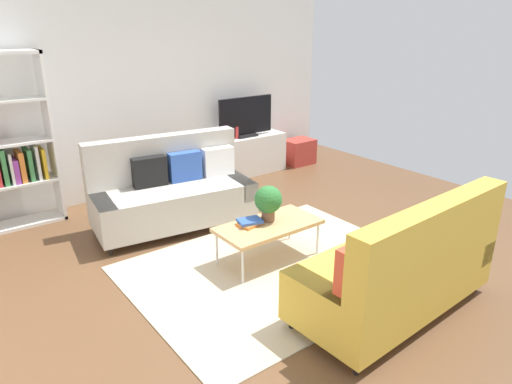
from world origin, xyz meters
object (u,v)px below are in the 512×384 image
Objects in this scene: tv_console at (245,155)px; storage_trunk at (299,152)px; bottle_2 at (237,133)px; coffee_table at (269,226)px; vase_0 at (213,136)px; bottle_1 at (231,135)px; couch_beige at (172,191)px; tv at (246,117)px; bottle_0 at (225,133)px; potted_plant at (268,201)px; couch_green at (400,268)px; table_book_0 at (250,224)px; bookshelf at (1,150)px.

tv_console is 1.11m from storage_trunk.
coffee_table is at bearing -118.30° from bottle_2.
bottle_1 is (0.28, -0.09, 0.01)m from vase_0.
vase_0 is (-0.58, 0.05, 0.39)m from tv_console.
couch_beige is 2.26m from tv_console.
tv is 0.46m from bottle_0.
potted_plant is at bearing -137.41° from storage_trunk.
coffee_table is at bearing -125.41° from potted_plant.
couch_beige is at bearing -160.92° from storage_trunk.
tv is at bearing 69.97° from couch_green.
couch_green is 1.59m from table_book_0.
bookshelf is 5.46× the size of potted_plant.
bottle_0 is at bearing 75.51° from couch_green.
couch_green is at bearing -105.24° from bottle_2.
coffee_table is 2.86× the size of potted_plant.
bookshelf is (-1.97, 2.59, 0.58)m from coffee_table.
bookshelf is at bearing 179.35° from tv.
bottle_2 is at bearing 72.50° from couch_green.
bottle_1 is 0.11m from bottle_2.
bottle_2 is at bearing -1.03° from bookshelf.
potted_plant is at bearing 115.51° from couch_beige.
vase_0 is (0.69, 4.04, 0.27)m from couch_green.
couch_green reaches higher than bottle_0.
couch_beige is 1.03× the size of couch_green.
storage_trunk is at bearing -5.10° from vase_0.
bookshelf is at bearing 127.31° from coffee_table.
couch_beige is 3.22m from storage_trunk.
bottle_1 reaches higher than tv_console.
tv reaches higher than bottle_0.
tv_console is at bearing 5.49° from bottle_0.
tv is 0.63m from vase_0.
couch_green reaches higher than tv_console.
vase_0 is 0.79× the size of bottle_2.
potted_plant is at bearing -121.10° from tv_console.
tv is 3.53m from bookshelf.
bookshelf is (-1.60, 1.17, 0.52)m from couch_beige.
couch_green is at bearing -99.73° from vase_0.
bottle_2 is at bearing -168.49° from tv_console.
table_book_0 is at bearing 174.27° from potted_plant.
bookshelf reaches higher than potted_plant.
potted_plant is (0.05, 0.08, 0.25)m from coffee_table.
tv is 4.17× the size of table_book_0.
bottle_2 is (-0.20, -0.04, 0.41)m from tv_console.
bottle_0 is (3.12, -0.06, -0.22)m from bookshelf.
bookshelf is at bearing 128.90° from potted_plant.
bottle_1 is (1.42, 2.43, 0.28)m from table_book_0.
coffee_table is 3.63m from storage_trunk.
tv_console reaches higher than storage_trunk.
bottle_1 is 0.84× the size of bottle_2.
storage_trunk is at bearing -2.65° from bottle_2.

